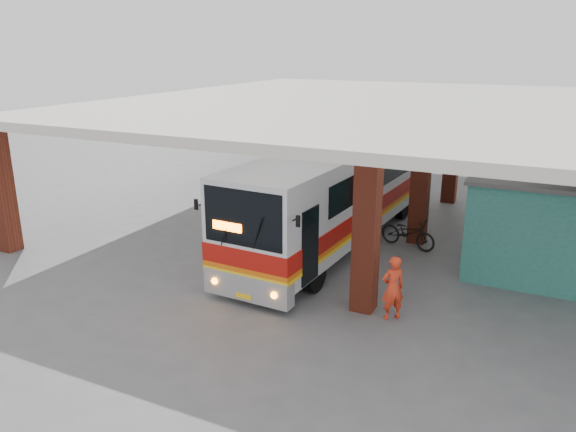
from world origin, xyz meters
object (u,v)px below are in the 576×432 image
at_px(red_chair, 490,215).
at_px(pedestrian, 393,288).
at_px(coach_bus, 340,191).
at_px(motorcycle, 408,233).

bearing_deg(red_chair, pedestrian, -117.93).
bearing_deg(coach_bus, red_chair, 45.82).
bearing_deg(motorcycle, pedestrian, -155.61).
distance_m(pedestrian, red_chair, 9.52).
bearing_deg(coach_bus, motorcycle, 11.98).
bearing_deg(red_chair, coach_bus, -157.48).
height_order(coach_bus, pedestrian, coach_bus).
distance_m(coach_bus, red_chair, 6.52).
bearing_deg(pedestrian, red_chair, -140.10).
xyz_separation_m(coach_bus, pedestrian, (3.40, -5.10, -0.98)).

